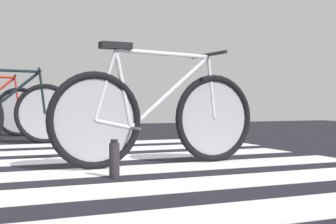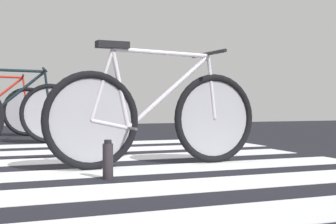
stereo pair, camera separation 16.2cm
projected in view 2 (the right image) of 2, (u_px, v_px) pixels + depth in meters
The scene contains 5 objects.
ground at pixel (24, 168), 3.65m from camera, with size 18.00×14.00×0.02m.
crosswalk_markings at pixel (24, 168), 3.54m from camera, with size 5.35×4.25×0.00m.
bicycle_1_of_4 at pixel (156, 116), 3.65m from camera, with size 1.74×0.52×0.93m.
bicycle_3_of_4 at pixel (5, 111), 5.63m from camera, with size 1.72×0.55×0.93m.
water_bottle at pixel (108, 160), 3.04m from camera, with size 0.07×0.07×0.25m.
Camera 2 is at (-0.30, -3.79, 0.50)m, focal length 51.40 mm.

